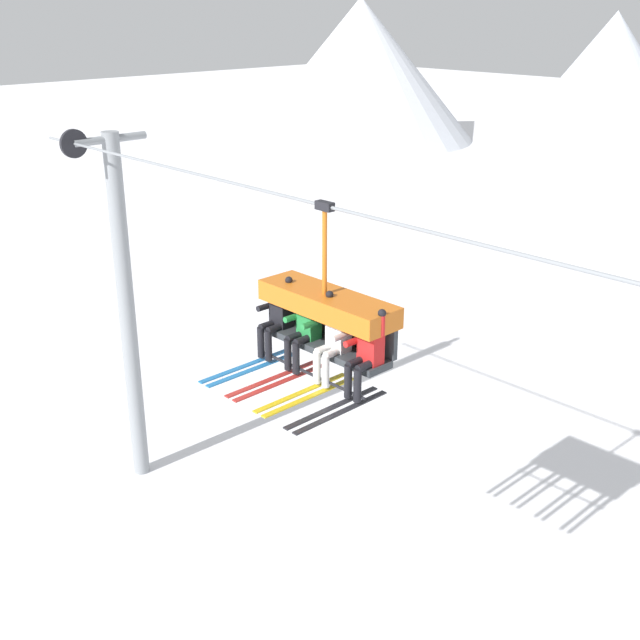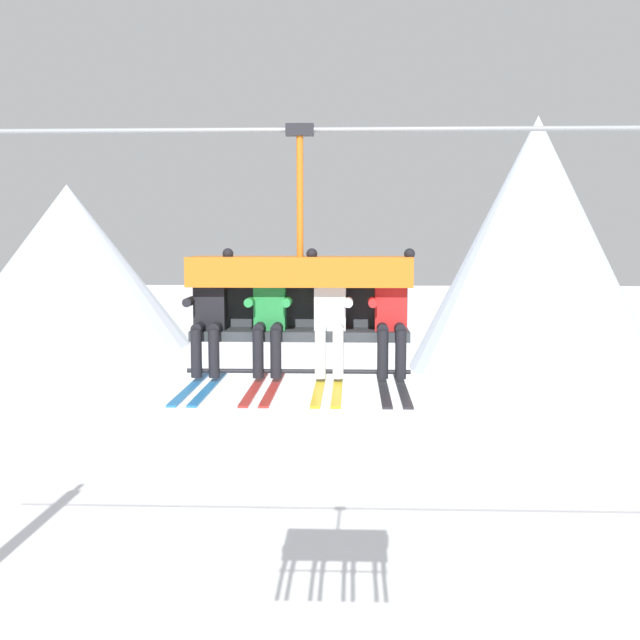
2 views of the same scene
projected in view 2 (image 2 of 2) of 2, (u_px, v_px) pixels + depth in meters
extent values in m
cone|color=silver|center=(69.00, 265.00, 49.13)|extent=(14.59, 14.59, 9.82)
cone|color=silver|center=(535.00, 244.00, 39.99)|extent=(12.36, 12.36, 12.60)
cylinder|color=gray|center=(447.00, 129.00, 7.98)|extent=(19.00, 0.05, 0.05)
cube|color=#33383D|center=(300.00, 334.00, 8.25)|extent=(2.23, 0.48, 0.10)
cube|color=#33383D|center=(302.00, 306.00, 8.50)|extent=(2.23, 0.08, 0.45)
cube|color=#D16619|center=(301.00, 271.00, 8.24)|extent=(2.27, 0.68, 0.30)
cylinder|color=black|center=(298.00, 371.00, 7.97)|extent=(2.23, 0.04, 0.04)
cylinder|color=#D16619|center=(300.00, 196.00, 8.10)|extent=(0.07, 0.07, 1.22)
cube|color=black|center=(300.00, 130.00, 8.04)|extent=(0.28, 0.12, 0.12)
cube|color=black|center=(210.00, 304.00, 8.24)|extent=(0.32, 0.22, 0.52)
sphere|color=#284C93|center=(210.00, 269.00, 8.20)|extent=(0.22, 0.22, 0.22)
ellipsoid|color=black|center=(208.00, 270.00, 8.10)|extent=(0.17, 0.04, 0.08)
cylinder|color=black|center=(199.00, 327.00, 8.09)|extent=(0.11, 0.34, 0.11)
cylinder|color=black|center=(216.00, 327.00, 8.09)|extent=(0.11, 0.34, 0.11)
cylinder|color=black|center=(196.00, 353.00, 7.95)|extent=(0.11, 0.11, 0.48)
cylinder|color=black|center=(214.00, 353.00, 7.94)|extent=(0.11, 0.11, 0.48)
cube|color=#1E6BB2|center=(191.00, 388.00, 7.68)|extent=(0.09, 1.70, 0.02)
cube|color=#1E6BB2|center=(209.00, 388.00, 7.68)|extent=(0.09, 1.70, 0.02)
cylinder|color=black|center=(189.00, 302.00, 8.09)|extent=(0.09, 0.30, 0.09)
cylinder|color=black|center=(228.00, 270.00, 8.19)|extent=(0.09, 0.09, 0.30)
sphere|color=black|center=(228.00, 254.00, 8.17)|extent=(0.11, 0.11, 0.11)
cube|color=#23843D|center=(270.00, 305.00, 8.21)|extent=(0.32, 0.22, 0.52)
sphere|color=silver|center=(270.00, 270.00, 8.17)|extent=(0.22, 0.22, 0.22)
ellipsoid|color=black|center=(269.00, 270.00, 8.07)|extent=(0.17, 0.04, 0.08)
cylinder|color=black|center=(260.00, 328.00, 8.07)|extent=(0.11, 0.34, 0.11)
cylinder|color=black|center=(277.00, 328.00, 8.06)|extent=(0.11, 0.34, 0.11)
cylinder|color=black|center=(258.00, 354.00, 7.92)|extent=(0.11, 0.11, 0.48)
cylinder|color=black|center=(276.00, 354.00, 7.92)|extent=(0.11, 0.11, 0.48)
cube|color=#B22823|center=(255.00, 388.00, 7.66)|extent=(0.09, 1.70, 0.02)
cube|color=#B22823|center=(273.00, 388.00, 7.65)|extent=(0.09, 1.70, 0.02)
cylinder|color=#23843D|center=(250.00, 302.00, 8.07)|extent=(0.09, 0.30, 0.09)
cylinder|color=#23843D|center=(287.00, 302.00, 8.05)|extent=(0.09, 0.30, 0.09)
cube|color=silver|center=(330.00, 305.00, 8.19)|extent=(0.32, 0.22, 0.52)
sphere|color=maroon|center=(330.00, 270.00, 8.15)|extent=(0.22, 0.22, 0.22)
ellipsoid|color=black|center=(330.00, 270.00, 8.05)|extent=(0.17, 0.04, 0.08)
cylinder|color=silver|center=(321.00, 328.00, 8.04)|extent=(0.11, 0.34, 0.11)
cylinder|color=silver|center=(338.00, 328.00, 8.04)|extent=(0.11, 0.34, 0.11)
cylinder|color=silver|center=(320.00, 354.00, 7.90)|extent=(0.11, 0.11, 0.48)
cylinder|color=silver|center=(338.00, 354.00, 7.89)|extent=(0.11, 0.11, 0.48)
cube|color=gold|center=(319.00, 389.00, 7.64)|extent=(0.09, 1.70, 0.02)
cube|color=gold|center=(337.00, 389.00, 7.63)|extent=(0.09, 1.70, 0.02)
cylinder|color=silver|center=(312.00, 270.00, 8.16)|extent=(0.09, 0.09, 0.30)
sphere|color=black|center=(312.00, 254.00, 8.14)|extent=(0.11, 0.11, 0.11)
cylinder|color=silver|center=(348.00, 302.00, 8.03)|extent=(0.09, 0.30, 0.09)
cube|color=red|center=(391.00, 305.00, 8.16)|extent=(0.32, 0.22, 0.52)
sphere|color=maroon|center=(391.00, 270.00, 8.12)|extent=(0.22, 0.22, 0.22)
ellipsoid|color=black|center=(391.00, 270.00, 8.02)|extent=(0.16, 0.04, 0.08)
cylinder|color=black|center=(382.00, 328.00, 8.02)|extent=(0.11, 0.34, 0.11)
cylinder|color=black|center=(400.00, 328.00, 8.01)|extent=(0.11, 0.34, 0.11)
cylinder|color=black|center=(383.00, 354.00, 7.88)|extent=(0.11, 0.11, 0.48)
cylinder|color=black|center=(401.00, 355.00, 7.87)|extent=(0.11, 0.11, 0.48)
cube|color=#232328|center=(384.00, 389.00, 7.61)|extent=(0.09, 1.70, 0.02)
cube|color=#232328|center=(402.00, 389.00, 7.60)|extent=(0.09, 1.70, 0.02)
cylinder|color=red|center=(373.00, 302.00, 8.02)|extent=(0.09, 0.30, 0.09)
cylinder|color=red|center=(409.00, 271.00, 8.12)|extent=(0.09, 0.09, 0.30)
sphere|color=black|center=(410.00, 254.00, 8.10)|extent=(0.11, 0.11, 0.11)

